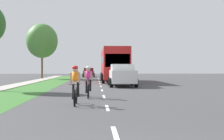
{
  "coord_description": "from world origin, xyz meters",
  "views": [
    {
      "loc": [
        -0.45,
        -4.06,
        1.48
      ],
      "look_at": [
        0.97,
        22.58,
        1.32
      ],
      "focal_mm": 50.75,
      "sensor_mm": 36.0,
      "label": 1
    }
  ],
  "objects_px": {
    "cyclist_lead": "(75,85)",
    "street_tree_far": "(42,41)",
    "suv_white": "(122,75)",
    "sedan_maroon": "(89,72)",
    "bus_red": "(114,64)",
    "cyclist_trailing": "(88,82)"
  },
  "relations": [
    {
      "from": "cyclist_lead",
      "to": "cyclist_trailing",
      "type": "bearing_deg",
      "value": 81.89
    },
    {
      "from": "bus_red",
      "to": "cyclist_trailing",
      "type": "bearing_deg",
      "value": -97.32
    },
    {
      "from": "cyclist_lead",
      "to": "bus_red",
      "type": "height_order",
      "value": "bus_red"
    },
    {
      "from": "cyclist_trailing",
      "to": "sedan_maroon",
      "type": "height_order",
      "value": "cyclist_trailing"
    },
    {
      "from": "cyclist_trailing",
      "to": "bus_red",
      "type": "distance_m",
      "value": 18.57
    },
    {
      "from": "cyclist_trailing",
      "to": "bus_red",
      "type": "bearing_deg",
      "value": 82.68
    },
    {
      "from": "suv_white",
      "to": "sedan_maroon",
      "type": "distance_m",
      "value": 27.49
    },
    {
      "from": "street_tree_far",
      "to": "sedan_maroon",
      "type": "bearing_deg",
      "value": 52.5
    },
    {
      "from": "bus_red",
      "to": "suv_white",
      "type": "bearing_deg",
      "value": -88.93
    },
    {
      "from": "bus_red",
      "to": "street_tree_far",
      "type": "distance_m",
      "value": 14.38
    },
    {
      "from": "cyclist_trailing",
      "to": "suv_white",
      "type": "distance_m",
      "value": 10.02
    },
    {
      "from": "street_tree_far",
      "to": "cyclist_lead",
      "type": "bearing_deg",
      "value": -78.27
    },
    {
      "from": "suv_white",
      "to": "sedan_maroon",
      "type": "bearing_deg",
      "value": 96.8
    },
    {
      "from": "sedan_maroon",
      "to": "street_tree_far",
      "type": "xyz_separation_m",
      "value": [
        -6.33,
        -8.25,
        4.51
      ]
    },
    {
      "from": "bus_red",
      "to": "street_tree_far",
      "type": "height_order",
      "value": "street_tree_far"
    },
    {
      "from": "suv_white",
      "to": "sedan_maroon",
      "type": "xyz_separation_m",
      "value": [
        -3.25,
        27.29,
        -0.18
      ]
    },
    {
      "from": "cyclist_trailing",
      "to": "street_tree_far",
      "type": "distance_m",
      "value": 29.93
    },
    {
      "from": "cyclist_lead",
      "to": "bus_red",
      "type": "xyz_separation_m",
      "value": [
        2.8,
        21.49,
        1.17
      ]
    },
    {
      "from": "cyclist_lead",
      "to": "street_tree_far",
      "type": "relative_size",
      "value": 0.22
    },
    {
      "from": "cyclist_trailing",
      "to": "suv_white",
      "type": "height_order",
      "value": "suv_white"
    },
    {
      "from": "cyclist_lead",
      "to": "street_tree_far",
      "type": "bearing_deg",
      "value": 101.73
    },
    {
      "from": "cyclist_lead",
      "to": "street_tree_far",
      "type": "distance_m",
      "value": 32.83
    }
  ]
}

